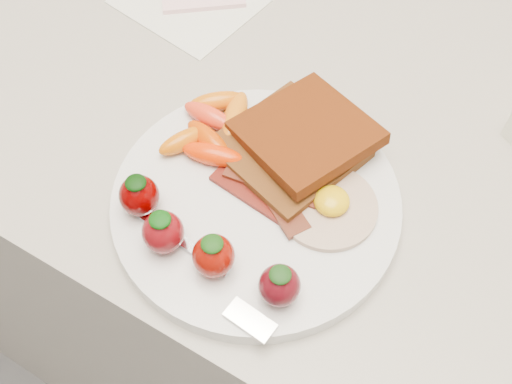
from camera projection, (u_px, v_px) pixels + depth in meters
The scene contains 9 objects.
counter at pixel (319, 293), 1.05m from camera, with size 2.00×0.60×0.90m, color gray.
plate at pixel (256, 203), 0.60m from camera, with size 0.27×0.27×0.02m, color silver.
toast_lower at pixel (289, 149), 0.62m from camera, with size 0.12×0.12×0.01m, color #451B0E.
toast_upper at pixel (306, 133), 0.61m from camera, with size 0.11×0.11×0.01m, color #4D1505.
fried_egg at pixel (329, 205), 0.58m from camera, with size 0.10×0.10×0.02m.
bacon_strips at pixel (268, 191), 0.59m from camera, with size 0.11×0.07×0.01m.
baby_carrots at pixel (213, 128), 0.63m from camera, with size 0.09×0.11×0.02m.
strawberries at pixel (195, 240), 0.55m from camera, with size 0.19×0.06×0.05m.
fork at pixel (212, 276), 0.55m from camera, with size 0.16×0.05×0.00m.
Camera 1 is at (0.14, 1.27, 1.42)m, focal length 45.00 mm.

